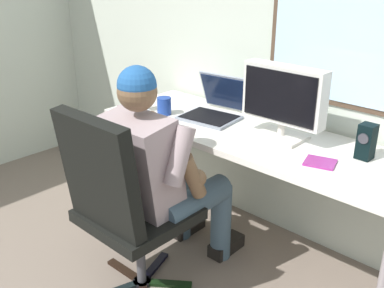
{
  "coord_description": "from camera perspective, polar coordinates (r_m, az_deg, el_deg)",
  "views": [
    {
      "loc": [
        1.1,
        0.44,
        1.68
      ],
      "look_at": [
        -0.42,
        2.06,
        0.75
      ],
      "focal_mm": 42.71,
      "sensor_mm": 36.0,
      "label": 1
    }
  ],
  "objects": [
    {
      "name": "wall_rear",
      "position": [
        2.59,
        18.25,
        13.25
      ],
      "size": [
        5.2,
        0.08,
        2.59
      ],
      "color": "beige",
      "rests_on": "ground"
    },
    {
      "name": "desk",
      "position": [
        2.57,
        7.58,
        0.09
      ],
      "size": [
        1.89,
        0.62,
        0.76
      ],
      "color": "gray",
      "rests_on": "ground"
    },
    {
      "name": "office_chair",
      "position": [
        2.26,
        -9.05,
        -6.83
      ],
      "size": [
        0.53,
        0.56,
        1.03
      ],
      "color": "black",
      "rests_on": "ground"
    },
    {
      "name": "person_seated",
      "position": [
        2.39,
        -3.92,
        -3.32
      ],
      "size": [
        0.54,
        0.78,
        1.21
      ],
      "color": "#3D5260",
      "rests_on": "ground"
    },
    {
      "name": "crt_monitor",
      "position": [
        2.44,
        11.37,
        5.74
      ],
      "size": [
        0.46,
        0.21,
        0.4
      ],
      "color": "beige",
      "rests_on": "desk"
    },
    {
      "name": "laptop",
      "position": [
        2.79,
        3.08,
        4.79
      ],
      "size": [
        0.37,
        0.39,
        0.25
      ],
      "color": "gray",
      "rests_on": "desk"
    },
    {
      "name": "wine_glass",
      "position": [
        2.89,
        -5.95,
        6.32
      ],
      "size": [
        0.09,
        0.09,
        0.16
      ],
      "color": "silver",
      "rests_on": "desk"
    },
    {
      "name": "desk_speaker",
      "position": [
        2.34,
        20.93,
        0.29
      ],
      "size": [
        0.08,
        0.08,
        0.18
      ],
      "color": "black",
      "rests_on": "desk"
    },
    {
      "name": "cd_case",
      "position": [
        2.25,
        15.72,
        -2.23
      ],
      "size": [
        0.17,
        0.16,
        0.01
      ],
      "color": "#8C2676",
      "rests_on": "desk"
    },
    {
      "name": "coffee_mug",
      "position": [
        2.83,
        -3.49,
        4.77
      ],
      "size": [
        0.09,
        0.09,
        0.11
      ],
      "color": "navy",
      "rests_on": "desk"
    }
  ]
}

